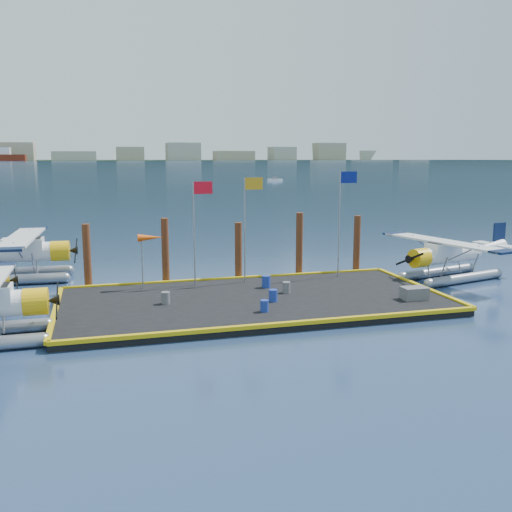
{
  "coord_description": "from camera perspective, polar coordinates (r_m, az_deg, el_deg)",
  "views": [
    {
      "loc": [
        -7.74,
        -28.42,
        7.87
      ],
      "look_at": [
        0.69,
        2.0,
        2.28
      ],
      "focal_mm": 40.0,
      "sensor_mm": 36.0,
      "label": 1
    }
  ],
  "objects": [
    {
      "name": "dock",
      "position": [
        30.43,
        -0.25,
        -4.56
      ],
      "size": [
        20.0,
        10.0,
        0.4
      ],
      "primitive_type": "cube",
      "color": "black",
      "rests_on": "ground"
    },
    {
      "name": "piling_1",
      "position": [
        34.51,
        -9.05,
        0.29
      ],
      "size": [
        0.44,
        0.44,
        4.2
      ],
      "primitive_type": "cylinder",
      "color": "#442113",
      "rests_on": "ground"
    },
    {
      "name": "piling_3",
      "position": [
        36.42,
        4.35,
        0.97
      ],
      "size": [
        0.44,
        0.44,
        4.3
      ],
      "primitive_type": "cylinder",
      "color": "#442113",
      "rests_on": "ground"
    },
    {
      "name": "crate",
      "position": [
        31.13,
        15.54,
        -3.61
      ],
      "size": [
        1.3,
        0.87,
        0.65
      ],
      "primitive_type": "cube",
      "color": "#58585D",
      "rests_on": "dock"
    },
    {
      "name": "piling_2",
      "position": [
        35.31,
        -1.77,
        0.3
      ],
      "size": [
        0.44,
        0.44,
        3.8
      ],
      "primitive_type": "cylinder",
      "color": "#442113",
      "rests_on": "ground"
    },
    {
      "name": "drum_5",
      "position": [
        32.63,
        1.02,
        -2.58
      ],
      "size": [
        0.49,
        0.49,
        0.69
      ],
      "primitive_type": "cylinder",
      "color": "navy",
      "rests_on": "dock"
    },
    {
      "name": "flagpole_red",
      "position": [
        32.86,
        -5.88,
        3.92
      ],
      "size": [
        1.14,
        0.08,
        6.0
      ],
      "color": "gray",
      "rests_on": "dock"
    },
    {
      "name": "drum_2",
      "position": [
        31.42,
        3.06,
        -3.16
      ],
      "size": [
        0.43,
        0.43,
        0.61
      ],
      "primitive_type": "cylinder",
      "color": "#58585D",
      "rests_on": "dock"
    },
    {
      "name": "flagpole_yellow",
      "position": [
        33.47,
        -0.81,
        4.28
      ],
      "size": [
        1.14,
        0.08,
        6.2
      ],
      "color": "gray",
      "rests_on": "dock"
    },
    {
      "name": "piling_4",
      "position": [
        37.97,
        10.04,
        0.99
      ],
      "size": [
        0.44,
        0.44,
        4.0
      ],
      "primitive_type": "cylinder",
      "color": "#442113",
      "rests_on": "ground"
    },
    {
      "name": "drum_3",
      "position": [
        29.56,
        1.73,
        -3.98
      ],
      "size": [
        0.45,
        0.45,
        0.63
      ],
      "primitive_type": "cylinder",
      "color": "navy",
      "rests_on": "dock"
    },
    {
      "name": "seaplane_c",
      "position": [
        38.96,
        -22.86,
        0.05
      ],
      "size": [
        9.66,
        10.65,
        3.79
      ],
      "rotation": [
        0.0,
        0.0,
        -1.62
      ],
      "color": "gray",
      "rests_on": "ground"
    },
    {
      "name": "flagpole_blue",
      "position": [
        35.45,
        8.64,
        4.77
      ],
      "size": [
        1.14,
        0.08,
        6.5
      ],
      "color": "gray",
      "rests_on": "dock"
    },
    {
      "name": "drum_1",
      "position": [
        27.67,
        0.85,
        -5.01
      ],
      "size": [
        0.41,
        0.41,
        0.58
      ],
      "primitive_type": "cylinder",
      "color": "navy",
      "rests_on": "dock"
    },
    {
      "name": "drum_0",
      "position": [
        29.46,
        -9.03,
        -4.16
      ],
      "size": [
        0.44,
        0.44,
        0.62
      ],
      "primitive_type": "cylinder",
      "color": "#58585D",
      "rests_on": "dock"
    },
    {
      "name": "seaplane_d",
      "position": [
        38.12,
        18.58,
        -0.12
      ],
      "size": [
        8.93,
        9.66,
        3.43
      ],
      "rotation": [
        0.0,
        0.0,
        1.82
      ],
      "color": "gray",
      "rests_on": "ground"
    },
    {
      "name": "ground",
      "position": [
        30.49,
        -0.25,
        -4.92
      ],
      "size": [
        4000.0,
        4000.0,
        0.0
      ],
      "primitive_type": "plane",
      "color": "navy",
      "rests_on": "ground"
    },
    {
      "name": "piling_0",
      "position": [
        34.33,
        -16.53,
        -0.23
      ],
      "size": [
        0.44,
        0.44,
        4.0
      ],
      "primitive_type": "cylinder",
      "color": "#442113",
      "rests_on": "ground"
    },
    {
      "name": "far_backdrop",
      "position": [
        1783.22,
        -7.63,
        10.01
      ],
      "size": [
        3050.0,
        2050.0,
        810.0
      ],
      "color": "black",
      "rests_on": "ground"
    },
    {
      "name": "windsock",
      "position": [
        32.66,
        -10.57,
        1.7
      ],
      "size": [
        1.4,
        0.44,
        3.12
      ],
      "color": "gray",
      "rests_on": "dock"
    },
    {
      "name": "dock_bumpers",
      "position": [
        30.36,
        -0.25,
        -4.03
      ],
      "size": [
        20.25,
        10.25,
        0.18
      ],
      "primitive_type": null,
      "color": "#C09F0B",
      "rests_on": "dock"
    }
  ]
}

